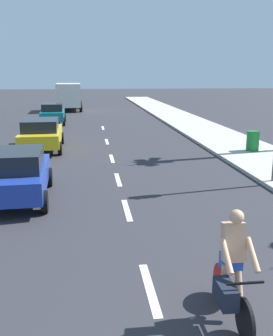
# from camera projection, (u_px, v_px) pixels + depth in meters

# --- Properties ---
(ground_plane) EXTENTS (160.00, 160.00, 0.00)m
(ground_plane) POSITION_uv_depth(u_px,v_px,m) (108.00, 144.00, 21.41)
(ground_plane) COLOR #2D2D33
(sidewalk_strip) EXTENTS (3.60, 80.00, 0.14)m
(sidewalk_strip) POSITION_uv_depth(u_px,v_px,m) (215.00, 135.00, 24.12)
(sidewalk_strip) COLOR #B2ADA3
(sidewalk_strip) RESTS_ON ground
(lane_stripe_1) EXTENTS (0.16, 1.80, 0.01)m
(lane_stripe_1) POSITION_uv_depth(u_px,v_px,m) (150.00, 288.00, 7.03)
(lane_stripe_1) COLOR white
(lane_stripe_1) RESTS_ON ground
(lane_stripe_2) EXTENTS (0.16, 1.80, 0.01)m
(lane_stripe_2) POSITION_uv_depth(u_px,v_px,m) (127.00, 210.00, 11.07)
(lane_stripe_2) COLOR white
(lane_stripe_2) RESTS_ON ground
(lane_stripe_3) EXTENTS (0.16, 1.80, 0.01)m
(lane_stripe_3) POSITION_uv_depth(u_px,v_px,m) (118.00, 180.00, 14.24)
(lane_stripe_3) COLOR white
(lane_stripe_3) RESTS_ON ground
(lane_stripe_4) EXTENTS (0.16, 1.80, 0.01)m
(lane_stripe_4) POSITION_uv_depth(u_px,v_px,m) (112.00, 159.00, 17.76)
(lane_stripe_4) COLOR white
(lane_stripe_4) RESTS_ON ground
(lane_stripe_5) EXTENTS (0.16, 1.80, 0.01)m
(lane_stripe_5) POSITION_uv_depth(u_px,v_px,m) (107.00, 142.00, 22.19)
(lane_stripe_5) COLOR white
(lane_stripe_5) RESTS_ON ground
(lane_stripe_6) EXTENTS (0.16, 1.80, 0.01)m
(lane_stripe_6) POSITION_uv_depth(u_px,v_px,m) (103.00, 128.00, 27.79)
(lane_stripe_6) COLOR white
(lane_stripe_6) RESTS_ON ground
(cyclist) EXTENTS (0.62, 1.71, 1.82)m
(cyclist) POSITION_uv_depth(u_px,v_px,m) (231.00, 272.00, 5.93)
(cyclist) COLOR black
(cyclist) RESTS_ON ground
(parked_car_blue) EXTENTS (1.98, 4.02, 1.57)m
(parked_car_blue) POSITION_uv_depth(u_px,v_px,m) (18.00, 173.00, 11.78)
(parked_car_blue) COLOR #1E389E
(parked_car_blue) RESTS_ON ground
(parked_car_yellow) EXTENTS (2.21, 4.63, 1.57)m
(parked_car_yellow) POSITION_uv_depth(u_px,v_px,m) (41.00, 133.00, 19.66)
(parked_car_yellow) COLOR gold
(parked_car_yellow) RESTS_ON ground
(parked_car_teal) EXTENTS (2.02, 4.15, 1.57)m
(parked_car_teal) POSITION_uv_depth(u_px,v_px,m) (53.00, 113.00, 29.91)
(parked_car_teal) COLOR #14727A
(parked_car_teal) RESTS_ON ground
(delivery_truck) EXTENTS (2.82, 6.31, 2.80)m
(delivery_truck) POSITION_uv_depth(u_px,v_px,m) (69.00, 96.00, 40.60)
(delivery_truck) COLOR maroon
(delivery_truck) RESTS_ON ground
(trash_bin_far) EXTENTS (0.60, 0.60, 0.95)m
(trash_bin_far) POSITION_uv_depth(u_px,v_px,m) (253.00, 141.00, 18.78)
(trash_bin_far) COLOR #19722D
(trash_bin_far) RESTS_ON sidewalk_strip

